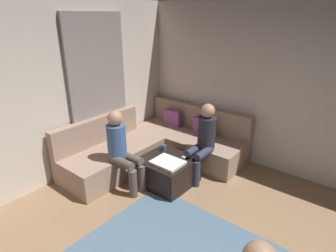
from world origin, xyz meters
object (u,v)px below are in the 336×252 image
ottoman (167,171)px  coffee_mug (164,148)px  person_on_couch_side (121,147)px  person_on_couch_back (203,139)px  game_remote (186,156)px  sectional_couch (157,146)px

ottoman → coffee_mug: size_ratio=8.00×
person_on_couch_side → coffee_mug: bearing=160.5°
person_on_couch_back → game_remote: bearing=67.3°
game_remote → person_on_couch_side: (-0.64, -0.72, 0.23)m
ottoman → game_remote: size_ratio=5.07×
coffee_mug → person_on_couch_side: 0.74m
coffee_mug → person_on_couch_back: person_on_couch_back is taller
sectional_couch → game_remote: bearing=-16.6°
ottoman → person_on_couch_back: bearing=59.4°
person_on_couch_back → sectional_couch: bearing=3.5°
game_remote → person_on_couch_side: bearing=-131.7°
ottoman → person_on_couch_side: person_on_couch_side is taller
sectional_couch → person_on_couch_side: size_ratio=2.12×
ottoman → sectional_couch: bearing=143.2°
ottoman → game_remote: 0.36m
person_on_couch_back → person_on_couch_side: size_ratio=1.00×
ottoman → person_on_couch_back: size_ratio=0.63×
coffee_mug → game_remote: 0.40m
sectional_couch → person_on_couch_side: bearing=-81.2°
ottoman → game_remote: (0.18, 0.22, 0.22)m
ottoman → person_on_couch_side: size_ratio=0.63×
ottoman → person_on_couch_back: person_on_couch_back is taller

